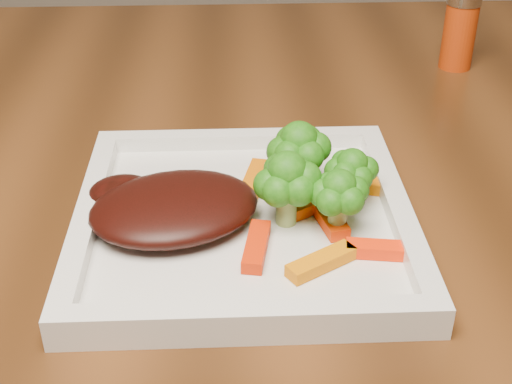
{
  "coord_description": "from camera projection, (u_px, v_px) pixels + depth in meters",
  "views": [
    {
      "loc": [
        -0.34,
        -0.74,
        1.09
      ],
      "look_at": [
        -0.32,
        -0.26,
        0.79
      ],
      "focal_mm": 50.0,
      "sensor_mm": 36.0,
      "label": 1
    }
  ],
  "objects": [
    {
      "name": "broccoli_1",
      "position": [
        352.0,
        172.0,
        0.58
      ],
      "size": [
        0.06,
        0.06,
        0.06
      ],
      "primitive_type": null,
      "rotation": [
        0.0,
        0.0,
        0.27
      ],
      "color": "#1E7814",
      "rests_on": "plate"
    },
    {
      "name": "spice_shaker",
      "position": [
        460.0,
        31.0,
        0.87
      ],
      "size": [
        0.05,
        0.05,
        0.09
      ],
      "primitive_type": "cylinder",
      "rotation": [
        0.0,
        0.0,
        -0.33
      ],
      "color": "#B4340A",
      "rests_on": "dining_table"
    },
    {
      "name": "carrot_1",
      "position": [
        383.0,
        250.0,
        0.54
      ],
      "size": [
        0.06,
        0.02,
        0.01
      ],
      "primitive_type": "cube",
      "rotation": [
        0.0,
        0.0,
        -0.14
      ],
      "color": "#FF2B04",
      "rests_on": "plate"
    },
    {
      "name": "carrot_4",
      "position": [
        254.0,
        180.0,
        0.62
      ],
      "size": [
        0.03,
        0.06,
        0.01
      ],
      "primitive_type": "cube",
      "rotation": [
        0.0,
        0.0,
        1.33
      ],
      "color": "#D56103",
      "rests_on": "plate"
    },
    {
      "name": "broccoli_2",
      "position": [
        338.0,
        200.0,
        0.55
      ],
      "size": [
        0.06,
        0.06,
        0.06
      ],
      "primitive_type": null,
      "rotation": [
        0.0,
        0.0,
        0.14
      ],
      "color": "#3B7012",
      "rests_on": "plate"
    },
    {
      "name": "broccoli_0",
      "position": [
        298.0,
        155.0,
        0.6
      ],
      "size": [
        0.08,
        0.08,
        0.07
      ],
      "primitive_type": null,
      "rotation": [
        0.0,
        0.0,
        0.41
      ],
      "color": "#206110",
      "rests_on": "plate"
    },
    {
      "name": "broccoli_3",
      "position": [
        287.0,
        190.0,
        0.56
      ],
      "size": [
        0.06,
        0.06,
        0.06
      ],
      "primitive_type": null,
      "rotation": [
        0.0,
        0.0,
        0.09
      ],
      "color": "#156210",
      "rests_on": "plate"
    },
    {
      "name": "carrot_2",
      "position": [
        256.0,
        246.0,
        0.54
      ],
      "size": [
        0.03,
        0.06,
        0.01
      ],
      "primitive_type": "cube",
      "rotation": [
        0.0,
        0.0,
        1.39
      ],
      "color": "red",
      "rests_on": "plate"
    },
    {
      "name": "steak",
      "position": [
        174.0,
        207.0,
        0.57
      ],
      "size": [
        0.16,
        0.14,
        0.03
      ],
      "primitive_type": "ellipsoid",
      "rotation": [
        0.0,
        0.0,
        0.3
      ],
      "color": "black",
      "rests_on": "plate"
    },
    {
      "name": "carrot_5",
      "position": [
        327.0,
        215.0,
        0.58
      ],
      "size": [
        0.03,
        0.06,
        0.01
      ],
      "primitive_type": "cube",
      "rotation": [
        0.0,
        0.0,
        -1.34
      ],
      "color": "red",
      "rests_on": "plate"
    },
    {
      "name": "carrot_0",
      "position": [
        321.0,
        262.0,
        0.52
      ],
      "size": [
        0.06,
        0.04,
        0.01
      ],
      "primitive_type": "cube",
      "rotation": [
        0.0,
        0.0,
        0.57
      ],
      "color": "orange",
      "rests_on": "plate"
    },
    {
      "name": "carrot_3",
      "position": [
        359.0,
        184.0,
        0.62
      ],
      "size": [
        0.06,
        0.03,
        0.01
      ],
      "primitive_type": "cube",
      "rotation": [
        0.0,
        0.0,
        -0.27
      ],
      "color": "#D96B03",
      "rests_on": "plate"
    },
    {
      "name": "plate",
      "position": [
        244.0,
        224.0,
        0.58
      ],
      "size": [
        0.27,
        0.27,
        0.01
      ],
      "primitive_type": "cube",
      "color": "white",
      "rests_on": "dining_table"
    },
    {
      "name": "carrot_6",
      "position": [
        309.0,
        206.0,
        0.59
      ],
      "size": [
        0.05,
        0.04,
        0.01
      ],
      "primitive_type": "cube",
      "rotation": [
        0.0,
        0.0,
        0.57
      ],
      "color": "#CC4803",
      "rests_on": "plate"
    }
  ]
}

